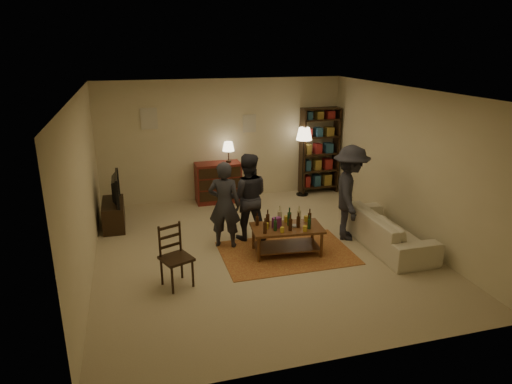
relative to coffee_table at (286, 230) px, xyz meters
name	(u,v)px	position (x,y,z in m)	size (l,w,h in m)	color
floor	(260,250)	(-0.39, 0.23, -0.42)	(6.00, 6.00, 0.00)	#C6B793
room_shell	(194,121)	(-1.04, 3.21, 1.39)	(6.00, 6.00, 6.00)	beige
rug	(286,253)	(0.01, 0.00, -0.42)	(2.20, 1.50, 0.01)	maroon
coffee_table	(286,230)	(0.00, 0.00, 0.00)	(1.24, 0.76, 0.82)	brown
dining_chair	(174,254)	(-1.93, -0.55, 0.08)	(0.54, 0.54, 0.95)	black
tv_stand	(113,208)	(-2.84, 2.03, -0.04)	(0.40, 1.00, 1.06)	black
dresser	(218,181)	(-0.58, 2.95, 0.05)	(1.00, 0.50, 1.36)	maroon
bookshelf	(319,150)	(1.85, 3.01, 0.61)	(0.90, 0.34, 2.02)	black
floor_lamp	(304,138)	(1.41, 2.88, 0.93)	(0.36, 0.36, 1.60)	black
sofa	(387,229)	(1.81, -0.17, -0.12)	(2.08, 0.81, 0.61)	beige
person_left	(224,205)	(-0.94, 0.57, 0.35)	(0.56, 0.37, 1.54)	#282830
person_right	(247,197)	(-0.47, 0.80, 0.38)	(0.77, 0.60, 1.59)	#26262E
person_by_sofa	(350,193)	(1.31, 0.33, 0.44)	(1.12, 0.64, 1.73)	#23232B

